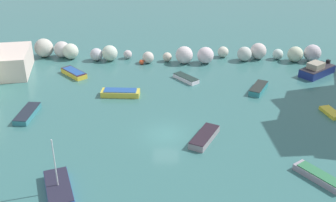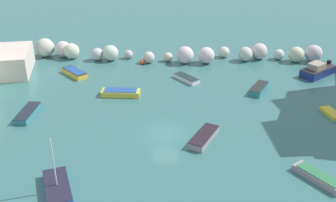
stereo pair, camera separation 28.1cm
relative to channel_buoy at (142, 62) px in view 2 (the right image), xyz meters
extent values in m
plane|color=#366A68|center=(4.12, -18.21, -0.34)|extent=(160.00, 160.00, 0.00)
cube|color=beige|center=(-16.88, -3.62, 1.13)|extent=(6.89, 8.31, 2.93)
sphere|color=beige|center=(-17.39, 2.16, 0.38)|extent=(1.43, 1.43, 1.43)
sphere|color=beige|center=(-14.08, 2.44, 0.97)|extent=(2.63, 2.63, 2.63)
sphere|color=beige|center=(-11.52, 2.45, 0.79)|extent=(2.26, 2.26, 2.26)
sphere|color=beige|center=(-10.12, 1.80, 0.75)|extent=(2.17, 2.17, 2.17)
sphere|color=silver|center=(-6.39, 1.26, 0.53)|extent=(1.74, 1.74, 1.74)
sphere|color=beige|center=(-4.52, 1.30, 0.74)|extent=(2.15, 2.15, 2.15)
sphere|color=beige|center=(-2.17, 2.20, 0.26)|extent=(1.20, 1.20, 1.20)
sphere|color=beige|center=(0.85, 0.63, 0.44)|extent=(1.56, 1.56, 1.56)
sphere|color=beige|center=(3.43, 1.29, 0.29)|extent=(1.27, 1.27, 1.27)
sphere|color=silver|center=(5.78, 0.72, 0.83)|extent=(2.34, 2.34, 2.34)
sphere|color=silver|center=(8.68, 0.81, 0.79)|extent=(2.26, 2.26, 2.26)
sphere|color=beige|center=(11.28, 3.29, 0.43)|extent=(1.54, 1.54, 1.54)
sphere|color=beige|center=(14.10, 1.96, 0.65)|extent=(1.98, 1.98, 1.98)
sphere|color=beige|center=(16.14, 2.87, 0.78)|extent=(2.24, 2.24, 2.24)
sphere|color=silver|center=(18.87, 2.74, 0.39)|extent=(1.47, 1.47, 1.47)
sphere|color=beige|center=(21.04, 1.93, 0.72)|extent=(2.12, 2.12, 2.12)
sphere|color=#C1B6C0|center=(23.43, 2.20, 0.83)|extent=(2.34, 2.34, 2.34)
sphere|color=#E04C28|center=(0.00, 0.00, 0.00)|extent=(0.68, 0.68, 0.68)
cube|color=blue|center=(-3.69, -27.06, -0.04)|extent=(3.44, 4.89, 0.60)
cube|color=#212032|center=(-3.69, -27.06, 0.29)|extent=(3.37, 4.80, 0.06)
cylinder|color=silver|center=(-3.69, -27.06, 2.32)|extent=(0.10, 0.10, 4.11)
cube|color=white|center=(6.03, -5.21, -0.10)|extent=(3.29, 3.49, 0.48)
cube|color=#1C2E2B|center=(6.03, -5.21, 0.17)|extent=(3.23, 3.42, 0.06)
cube|color=gold|center=(21.16, -13.48, -0.15)|extent=(1.87, 2.82, 0.38)
cube|color=gold|center=(-1.44, -9.92, -0.02)|extent=(4.35, 1.53, 0.64)
cube|color=#234C93|center=(-1.44, -9.92, 0.34)|extent=(3.70, 1.30, 0.08)
cube|color=teal|center=(-10.35, -15.15, -0.08)|extent=(1.55, 4.35, 0.52)
cube|color=#1C222E|center=(-10.35, -15.15, 0.21)|extent=(1.52, 4.27, 0.06)
cube|color=gray|center=(7.75, -19.10, -0.04)|extent=(3.09, 4.49, 0.60)
cube|color=black|center=(7.75, -19.10, 0.29)|extent=(3.02, 4.40, 0.06)
cube|color=yellow|center=(-8.23, -4.22, -0.05)|extent=(3.87, 3.86, 0.58)
cube|color=#301B28|center=(-8.23, -4.22, 0.27)|extent=(3.79, 3.79, 0.06)
cube|color=#234C93|center=(-8.23, -4.22, 0.28)|extent=(3.29, 3.28, 0.08)
cube|color=teal|center=(14.52, -7.98, -0.04)|extent=(2.78, 3.97, 0.59)
cube|color=#222725|center=(14.52, -7.98, 0.28)|extent=(2.72, 3.89, 0.06)
cube|color=gray|center=(16.67, -24.71, -0.08)|extent=(3.63, 4.12, 0.53)
cube|color=#2D7047|center=(16.67, -24.71, 0.23)|extent=(3.09, 3.50, 0.08)
cube|color=navy|center=(22.75, -2.74, 0.14)|extent=(5.16, 4.89, 0.96)
cube|color=#28242B|center=(22.75, -2.74, 0.65)|extent=(5.05, 4.79, 0.06)
cube|color=#9E937F|center=(22.36, -3.09, 1.02)|extent=(2.44, 2.40, 0.80)
cube|color=black|center=(24.51, -1.20, 0.87)|extent=(0.56, 0.57, 0.50)
camera|label=1|loc=(5.65, -51.38, 19.75)|focal=43.30mm
camera|label=2|loc=(5.93, -51.37, 19.75)|focal=43.30mm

